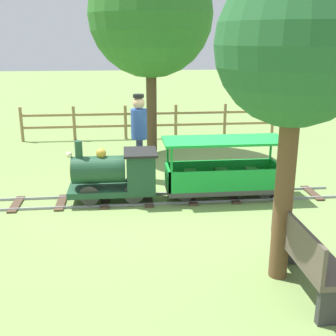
% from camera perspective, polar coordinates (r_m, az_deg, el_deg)
% --- Properties ---
extents(ground_plane, '(60.00, 60.00, 0.00)m').
position_cam_1_polar(ground_plane, '(7.22, 1.78, -4.13)').
color(ground_plane, '#75934C').
extents(track, '(0.69, 5.70, 0.04)m').
position_cam_1_polar(track, '(7.19, 0.20, -4.06)').
color(track, gray).
rests_on(track, ground_plane).
extents(locomotive, '(0.65, 1.45, 1.00)m').
position_cam_1_polar(locomotive, '(7.00, -6.86, -0.72)').
color(locomotive, '#1E472D').
rests_on(locomotive, ground_plane).
extents(passenger_car, '(0.75, 2.00, 0.97)m').
position_cam_1_polar(passenger_car, '(7.20, 7.34, -0.73)').
color(passenger_car, '#3F3F3F').
rests_on(passenger_car, ground_plane).
extents(conductor_person, '(0.30, 0.30, 1.62)m').
position_cam_1_polar(conductor_person, '(7.96, -3.86, 5.02)').
color(conductor_person, '#282D47').
rests_on(conductor_person, ground_plane).
extents(park_bench, '(1.30, 0.41, 0.82)m').
position_cam_1_polar(park_bench, '(4.79, 17.86, -10.98)').
color(park_bench, brown).
rests_on(park_bench, ground_plane).
extents(oak_tree_near, '(1.61, 1.61, 3.33)m').
position_cam_1_polar(oak_tree_near, '(4.49, 16.70, 15.03)').
color(oak_tree_near, brown).
rests_on(oak_tree_near, ground_plane).
extents(oak_tree_far, '(2.67, 2.67, 4.41)m').
position_cam_1_polar(oak_tree_far, '(9.67, -2.34, 19.72)').
color(oak_tree_far, '#4C3823').
rests_on(oak_tree_far, ground_plane).
extents(fence_section, '(0.08, 6.78, 0.90)m').
position_cam_1_polar(fence_section, '(11.46, -2.30, 6.31)').
color(fence_section, '#93754C').
rests_on(fence_section, ground_plane).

